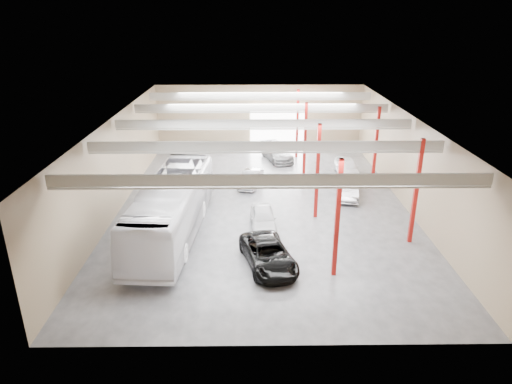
{
  "coord_description": "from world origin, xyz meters",
  "views": [
    {
      "loc": [
        -0.94,
        -32.68,
        14.1
      ],
      "look_at": [
        -0.59,
        -2.55,
        2.2
      ],
      "focal_mm": 32.0,
      "sensor_mm": 36.0,
      "label": 1
    }
  ],
  "objects_px": {
    "coach_bus": "(172,207)",
    "car_row_b": "(251,179)",
    "car_row_c": "(277,153)",
    "car_right_near": "(348,187)",
    "car_right_far": "(347,167)",
    "car_row_a": "(263,218)",
    "black_sedan": "(268,254)"
  },
  "relations": [
    {
      "from": "car_row_a",
      "to": "car_right_near",
      "type": "distance_m",
      "value": 9.15
    },
    {
      "from": "car_right_near",
      "to": "coach_bus",
      "type": "bearing_deg",
      "value": -142.48
    },
    {
      "from": "car_row_b",
      "to": "car_row_c",
      "type": "xyz_separation_m",
      "value": [
        2.67,
        7.5,
        0.1
      ]
    },
    {
      "from": "coach_bus",
      "to": "car_right_far",
      "type": "height_order",
      "value": "coach_bus"
    },
    {
      "from": "car_right_far",
      "to": "car_row_c",
      "type": "bearing_deg",
      "value": 143.21
    },
    {
      "from": "coach_bus",
      "to": "car_row_a",
      "type": "relative_size",
      "value": 3.34
    },
    {
      "from": "car_row_b",
      "to": "car_right_near",
      "type": "height_order",
      "value": "car_right_near"
    },
    {
      "from": "car_row_b",
      "to": "car_right_far",
      "type": "height_order",
      "value": "car_right_far"
    },
    {
      "from": "car_row_b",
      "to": "car_right_near",
      "type": "xyz_separation_m",
      "value": [
        7.93,
        -2.5,
        0.12
      ]
    },
    {
      "from": "coach_bus",
      "to": "car_right_near",
      "type": "bearing_deg",
      "value": 30.89
    },
    {
      "from": "car_row_b",
      "to": "car_row_c",
      "type": "distance_m",
      "value": 7.96
    },
    {
      "from": "car_row_c",
      "to": "car_right_near",
      "type": "xyz_separation_m",
      "value": [
        5.26,
        -10.0,
        0.02
      ]
    },
    {
      "from": "car_row_b",
      "to": "car_right_near",
      "type": "relative_size",
      "value": 0.85
    },
    {
      "from": "coach_bus",
      "to": "car_right_far",
      "type": "xyz_separation_m",
      "value": [
        14.13,
        11.85,
        -1.18
      ]
    },
    {
      "from": "black_sedan",
      "to": "car_row_b",
      "type": "relative_size",
      "value": 1.35
    },
    {
      "from": "car_row_a",
      "to": "car_row_b",
      "type": "distance_m",
      "value": 8.32
    },
    {
      "from": "coach_bus",
      "to": "car_row_c",
      "type": "distance_m",
      "value": 18.48
    },
    {
      "from": "car_row_c",
      "to": "car_right_far",
      "type": "bearing_deg",
      "value": -55.43
    },
    {
      "from": "black_sedan",
      "to": "car_right_near",
      "type": "bearing_deg",
      "value": 43.87
    },
    {
      "from": "coach_bus",
      "to": "car_right_far",
      "type": "relative_size",
      "value": 3.04
    },
    {
      "from": "car_row_b",
      "to": "black_sedan",
      "type": "bearing_deg",
      "value": -71.51
    },
    {
      "from": "car_row_c",
      "to": "car_right_far",
      "type": "relative_size",
      "value": 1.13
    },
    {
      "from": "car_right_near",
      "to": "black_sedan",
      "type": "bearing_deg",
      "value": -111.46
    },
    {
      "from": "coach_bus",
      "to": "car_row_b",
      "type": "distance_m",
      "value": 10.63
    },
    {
      "from": "coach_bus",
      "to": "car_row_a",
      "type": "xyz_separation_m",
      "value": [
        6.09,
        0.87,
        -1.25
      ]
    },
    {
      "from": "car_right_far",
      "to": "car_row_b",
      "type": "bearing_deg",
      "value": -162.16
    },
    {
      "from": "car_row_a",
      "to": "car_row_c",
      "type": "height_order",
      "value": "car_row_c"
    },
    {
      "from": "car_row_b",
      "to": "car_row_c",
      "type": "bearing_deg",
      "value": 84.58
    },
    {
      "from": "car_row_c",
      "to": "car_right_far",
      "type": "xyz_separation_m",
      "value": [
        6.21,
        -4.8,
        0.03
      ]
    },
    {
      "from": "car_row_a",
      "to": "car_right_far",
      "type": "distance_m",
      "value": 13.61
    },
    {
      "from": "car_right_near",
      "to": "car_row_b",
      "type": "bearing_deg",
      "value": 173.24
    },
    {
      "from": "car_row_a",
      "to": "car_right_far",
      "type": "bearing_deg",
      "value": 50.91
    }
  ]
}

